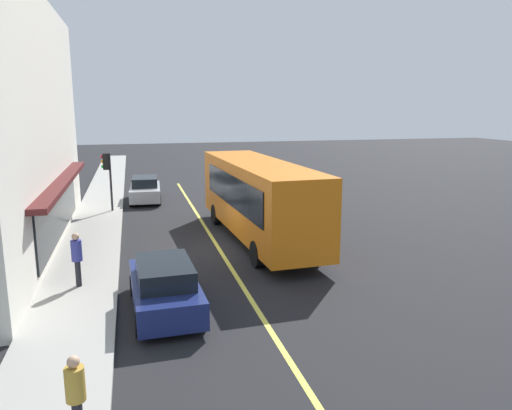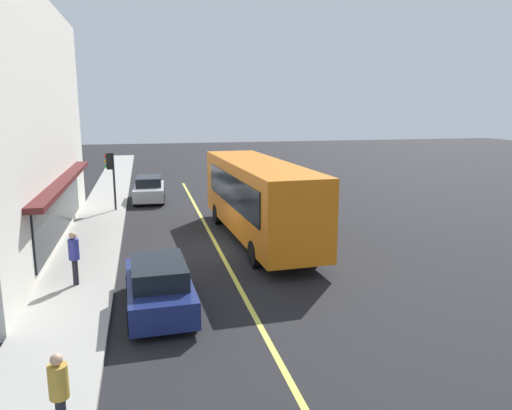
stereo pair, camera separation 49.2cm
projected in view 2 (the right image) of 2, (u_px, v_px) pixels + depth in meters
ground at (218, 248)px, 20.49m from camera, size 120.00×120.00×0.00m
sidewalk at (88, 255)px, 19.32m from camera, size 80.00×2.47×0.15m
lane_centre_stripe at (218, 248)px, 20.49m from camera, size 36.00×0.16×0.01m
bus at (258, 196)px, 21.37m from camera, size 11.24×3.04×3.50m
traffic_light at (110, 168)px, 26.80m from camera, size 0.30×0.52×3.20m
car_silver at (149, 189)px, 30.59m from camera, size 4.38×2.02×1.52m
car_navy at (159, 286)px, 14.13m from camera, size 4.37×2.00×1.52m
pedestrian_waiting at (59, 388)px, 8.39m from camera, size 0.34×0.34×1.59m
pedestrian_mid_block at (74, 253)px, 15.69m from camera, size 0.34×0.34×1.77m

